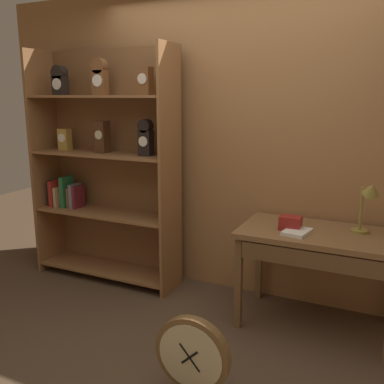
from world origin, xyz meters
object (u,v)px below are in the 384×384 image
(workbench, at_px, (318,245))
(open_repair_manual, at_px, (297,232))
(round_clock_large, at_px, (192,357))
(bookshelf, at_px, (104,167))
(toolbox_small, at_px, (290,223))
(desk_lamp, at_px, (368,199))

(workbench, distance_m, open_repair_manual, 0.20)
(open_repair_manual, bearing_deg, round_clock_large, -99.85)
(open_repair_manual, relative_size, round_clock_large, 0.45)
(bookshelf, relative_size, round_clock_large, 4.31)
(toolbox_small, height_order, open_repair_manual, toolbox_small)
(toolbox_small, relative_size, open_repair_manual, 0.70)
(workbench, xyz_separation_m, round_clock_large, (-0.50, -1.08, -0.40))
(desk_lamp, height_order, round_clock_large, desk_lamp)
(workbench, height_order, round_clock_large, workbench)
(toolbox_small, bearing_deg, workbench, 7.07)
(open_repair_manual, bearing_deg, desk_lamp, 32.34)
(bookshelf, xyz_separation_m, workbench, (1.97, -0.13, -0.41))
(desk_lamp, relative_size, toolbox_small, 2.61)
(bookshelf, relative_size, desk_lamp, 5.30)
(open_repair_manual, height_order, round_clock_large, open_repair_manual)
(workbench, height_order, desk_lamp, desk_lamp)
(bookshelf, height_order, workbench, bookshelf)
(desk_lamp, height_order, open_repair_manual, desk_lamp)
(bookshelf, height_order, open_repair_manual, bookshelf)
(bookshelf, bearing_deg, round_clock_large, -39.40)
(desk_lamp, distance_m, toolbox_small, 0.56)
(round_clock_large, bearing_deg, workbench, 65.30)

